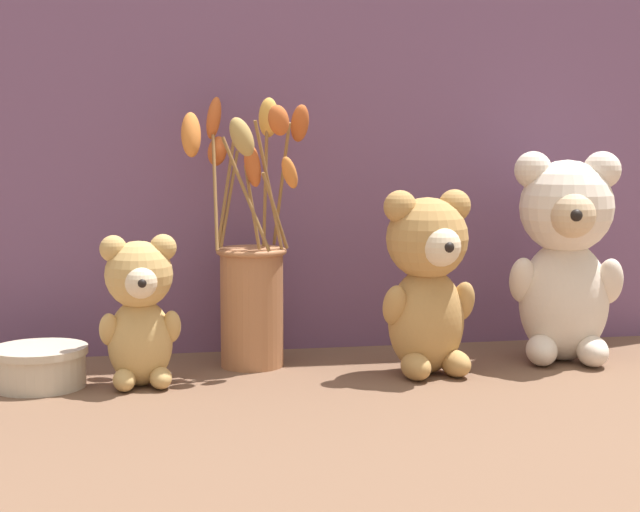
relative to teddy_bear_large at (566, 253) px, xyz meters
name	(u,v)px	position (x,y,z in m)	size (l,w,h in m)	color
ground_plane	(323,375)	(-0.33, -0.02, -0.14)	(4.00, 4.00, 0.00)	brown
backdrop_wall	(301,73)	(-0.33, 0.15, 0.24)	(1.26, 0.02, 0.76)	#704C70
teddy_bear_large	(566,253)	(0.00, 0.00, 0.00)	(0.15, 0.14, 0.28)	beige
teddy_bear_medium	(428,279)	(-0.20, -0.04, -0.02)	(0.13, 0.12, 0.23)	tan
teddy_bear_small	(140,308)	(-0.55, -0.04, -0.05)	(0.10, 0.09, 0.18)	tan
flower_vase	(251,273)	(-0.41, 0.04, -0.02)	(0.17, 0.15, 0.35)	#AD7047
decorative_tin_tall	(40,366)	(-0.67, -0.02, -0.12)	(0.11, 0.11, 0.05)	beige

